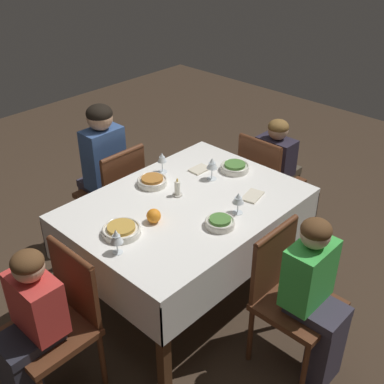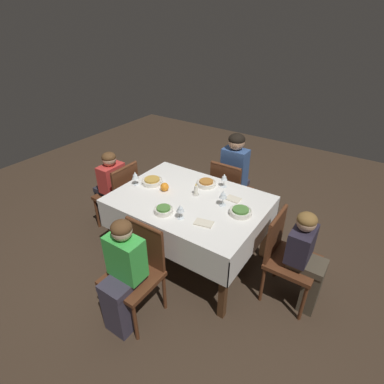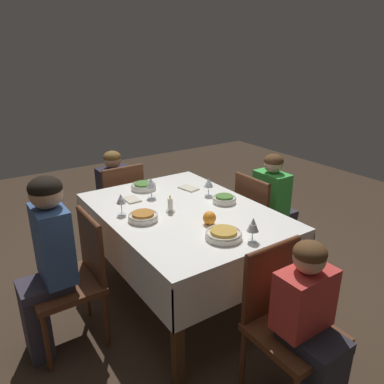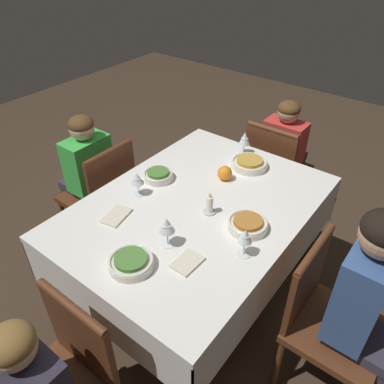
{
  "view_description": "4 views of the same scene",
  "coord_description": "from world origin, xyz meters",
  "px_view_note": "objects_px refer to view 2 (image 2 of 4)",
  "views": [
    {
      "loc": [
        -1.87,
        -1.81,
        2.41
      ],
      "look_at": [
        0.03,
        -0.02,
        0.84
      ],
      "focal_mm": 45.0,
      "sensor_mm": 36.0,
      "label": 1
    },
    {
      "loc": [
        1.43,
        -2.07,
        2.34
      ],
      "look_at": [
        0.05,
        -0.03,
        0.87
      ],
      "focal_mm": 28.0,
      "sensor_mm": 36.0,
      "label": 2
    },
    {
      "loc": [
        -2.09,
        1.33,
        1.84
      ],
      "look_at": [
        -0.06,
        -0.04,
        0.91
      ],
      "focal_mm": 35.0,
      "sensor_mm": 36.0,
      "label": 3
    },
    {
      "loc": [
        1.29,
        0.96,
        2.03
      ],
      "look_at": [
        0.0,
        -0.03,
        0.84
      ],
      "focal_mm": 35.0,
      "sensor_mm": 36.0,
      "label": 4
    }
  ],
  "objects_px": {
    "chair_south": "(137,268)",
    "bowl_west": "(152,181)",
    "bowl_east": "(241,211)",
    "napkin_spare_side": "(233,199)",
    "person_child_green": "(122,273)",
    "person_adult_denim": "(236,172)",
    "wine_glass_west": "(135,176)",
    "chair_north": "(229,189)",
    "person_child_dark": "(306,258)",
    "bowl_north": "(206,183)",
    "chair_east": "(286,254)",
    "candle_centerpiece": "(196,191)",
    "chair_west": "(120,193)",
    "bowl_south": "(164,210)",
    "wine_glass_south": "(180,209)",
    "orange_fruit": "(165,187)",
    "napkin_red_folded": "(204,223)",
    "dining_table": "(189,206)",
    "wine_glass_north": "(224,177)",
    "wine_glass_east": "(223,195)",
    "person_child_red": "(110,185)"
  },
  "relations": [
    {
      "from": "chair_east",
      "to": "person_adult_denim",
      "type": "relative_size",
      "value": 0.75
    },
    {
      "from": "chair_north",
      "to": "napkin_red_folded",
      "type": "height_order",
      "value": "chair_north"
    },
    {
      "from": "wine_glass_east",
      "to": "person_child_red",
      "type": "bearing_deg",
      "value": -176.7
    },
    {
      "from": "candle_centerpiece",
      "to": "napkin_red_folded",
      "type": "bearing_deg",
      "value": -48.6
    },
    {
      "from": "wine_glass_west",
      "to": "napkin_red_folded",
      "type": "xyz_separation_m",
      "value": [
        0.97,
        -0.18,
        -0.1
      ]
    },
    {
      "from": "chair_west",
      "to": "napkin_red_folded",
      "type": "height_order",
      "value": "chair_west"
    },
    {
      "from": "wine_glass_west",
      "to": "wine_glass_east",
      "type": "bearing_deg",
      "value": 9.6
    },
    {
      "from": "wine_glass_east",
      "to": "wine_glass_west",
      "type": "bearing_deg",
      "value": -170.4
    },
    {
      "from": "chair_west",
      "to": "person_child_green",
      "type": "distance_m",
      "value": 1.4
    },
    {
      "from": "chair_west",
      "to": "wine_glass_east",
      "type": "bearing_deg",
      "value": 93.71
    },
    {
      "from": "person_child_green",
      "to": "napkin_red_folded",
      "type": "xyz_separation_m",
      "value": [
        0.32,
        0.7,
        0.2
      ]
    },
    {
      "from": "dining_table",
      "to": "person_child_dark",
      "type": "bearing_deg",
      "value": 3.4
    },
    {
      "from": "bowl_west",
      "to": "chair_north",
      "type": "bearing_deg",
      "value": 54.74
    },
    {
      "from": "chair_north",
      "to": "chair_east",
      "type": "height_order",
      "value": "same"
    },
    {
      "from": "person_child_dark",
      "to": "bowl_north",
      "type": "relative_size",
      "value": 4.76
    },
    {
      "from": "chair_west",
      "to": "bowl_south",
      "type": "bearing_deg",
      "value": 71.24
    },
    {
      "from": "chair_north",
      "to": "orange_fruit",
      "type": "height_order",
      "value": "chair_north"
    },
    {
      "from": "person_child_dark",
      "to": "candle_centerpiece",
      "type": "bearing_deg",
      "value": 88.71
    },
    {
      "from": "candle_centerpiece",
      "to": "napkin_spare_side",
      "type": "xyz_separation_m",
      "value": [
        0.36,
        0.13,
        -0.04
      ]
    },
    {
      "from": "bowl_east",
      "to": "chair_north",
      "type": "bearing_deg",
      "value": 123.25
    },
    {
      "from": "dining_table",
      "to": "bowl_west",
      "type": "bearing_deg",
      "value": 176.47
    },
    {
      "from": "chair_south",
      "to": "person_child_green",
      "type": "relative_size",
      "value": 0.85
    },
    {
      "from": "chair_north",
      "to": "candle_centerpiece",
      "type": "xyz_separation_m",
      "value": [
        -0.02,
        -0.71,
        0.32
      ]
    },
    {
      "from": "chair_east",
      "to": "candle_centerpiece",
      "type": "relative_size",
      "value": 6.85
    },
    {
      "from": "bowl_west",
      "to": "napkin_spare_side",
      "type": "xyz_separation_m",
      "value": [
        0.88,
        0.19,
        -0.02
      ]
    },
    {
      "from": "person_adult_denim",
      "to": "candle_centerpiece",
      "type": "distance_m",
      "value": 0.87
    },
    {
      "from": "person_child_dark",
      "to": "napkin_red_folded",
      "type": "xyz_separation_m",
      "value": [
        -0.83,
        -0.34,
        0.24
      ]
    },
    {
      "from": "bowl_east",
      "to": "napkin_spare_side",
      "type": "height_order",
      "value": "bowl_east"
    },
    {
      "from": "chair_east",
      "to": "wine_glass_south",
      "type": "bearing_deg",
      "value": 113.86
    },
    {
      "from": "wine_glass_north",
      "to": "orange_fruit",
      "type": "xyz_separation_m",
      "value": [
        -0.47,
        -0.41,
        -0.07
      ]
    },
    {
      "from": "chair_west",
      "to": "napkin_spare_side",
      "type": "xyz_separation_m",
      "value": [
        1.38,
        0.24,
        0.28
      ]
    },
    {
      "from": "orange_fruit",
      "to": "wine_glass_east",
      "type": "bearing_deg",
      "value": 8.36
    },
    {
      "from": "chair_south",
      "to": "wine_glass_south",
      "type": "height_order",
      "value": "wine_glass_south"
    },
    {
      "from": "bowl_north",
      "to": "napkin_spare_side",
      "type": "height_order",
      "value": "bowl_north"
    },
    {
      "from": "wine_glass_north",
      "to": "napkin_spare_side",
      "type": "xyz_separation_m",
      "value": [
        0.2,
        -0.17,
        -0.1
      ]
    },
    {
      "from": "candle_centerpiece",
      "to": "orange_fruit",
      "type": "height_order",
      "value": "candle_centerpiece"
    },
    {
      "from": "chair_south",
      "to": "napkin_red_folded",
      "type": "relative_size",
      "value": 4.93
    },
    {
      "from": "chair_south",
      "to": "orange_fruit",
      "type": "height_order",
      "value": "chair_south"
    },
    {
      "from": "wine_glass_east",
      "to": "orange_fruit",
      "type": "relative_size",
      "value": 1.85
    },
    {
      "from": "person_child_dark",
      "to": "chair_east",
      "type": "bearing_deg",
      "value": 90.0
    },
    {
      "from": "wine_glass_north",
      "to": "wine_glass_south",
      "type": "xyz_separation_m",
      "value": [
        -0.04,
        -0.72,
        -0.01
      ]
    },
    {
      "from": "chair_north",
      "to": "wine_glass_south",
      "type": "relative_size",
      "value": 6.18
    },
    {
      "from": "chair_south",
      "to": "bowl_west",
      "type": "relative_size",
      "value": 3.89
    },
    {
      "from": "person_child_dark",
      "to": "napkin_spare_side",
      "type": "relative_size",
      "value": 6.71
    },
    {
      "from": "person_adult_denim",
      "to": "wine_glass_west",
      "type": "bearing_deg",
      "value": 57.2
    },
    {
      "from": "person_adult_denim",
      "to": "wine_glass_west",
      "type": "relative_size",
      "value": 7.62
    },
    {
      "from": "person_child_dark",
      "to": "chair_west",
      "type": "bearing_deg",
      "value": 92.11
    },
    {
      "from": "wine_glass_east",
      "to": "person_child_green",
      "type": "bearing_deg",
      "value": -106.98
    },
    {
      "from": "bowl_south",
      "to": "wine_glass_south",
      "type": "height_order",
      "value": "wine_glass_south"
    },
    {
      "from": "chair_west",
      "to": "wine_glass_west",
      "type": "relative_size",
      "value": 5.72
    }
  ]
}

